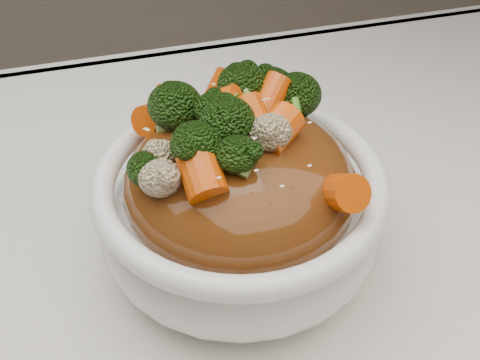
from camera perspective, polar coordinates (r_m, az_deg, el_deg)
name	(u,v)px	position (r m, az deg, el deg)	size (l,w,h in m)	color
tablecloth	(253,317)	(0.45, 1.34, -13.77)	(1.20, 0.80, 0.04)	silver
bowl	(240,211)	(0.44, 0.00, -3.21)	(0.22, 0.22, 0.09)	white
sauce_base	(240,183)	(0.42, 0.00, -0.31)	(0.17, 0.17, 0.10)	#592C0F
carrots	(240,113)	(0.38, 0.00, 6.79)	(0.17, 0.17, 0.05)	#D34B06
broccoli	(240,115)	(0.38, 0.00, 6.66)	(0.17, 0.17, 0.04)	black
cauliflower	(240,117)	(0.38, 0.00, 6.42)	(0.17, 0.17, 0.04)	#C8B488
scallions	(240,112)	(0.38, 0.00, 6.92)	(0.13, 0.13, 0.02)	#3A711A
sesame_seeds	(240,112)	(0.38, 0.00, 6.92)	(0.16, 0.16, 0.01)	beige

